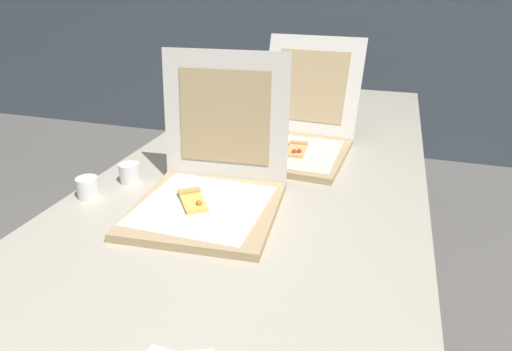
{
  "coord_description": "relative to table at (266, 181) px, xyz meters",
  "views": [
    {
      "loc": [
        0.35,
        -0.59,
        1.3
      ],
      "look_at": [
        0.02,
        0.48,
        0.79
      ],
      "focal_mm": 30.77,
      "sensor_mm": 36.0,
      "label": 1
    }
  ],
  "objects": [
    {
      "name": "cup_white_mid",
      "position": [
        -0.27,
        0.1,
        0.07
      ],
      "size": [
        0.06,
        0.06,
        0.06
      ],
      "primitive_type": "cylinder",
      "color": "white",
      "rests_on": "table"
    },
    {
      "name": "pizza_box_front",
      "position": [
        -0.08,
        -0.28,
        0.1
      ],
      "size": [
        0.4,
        0.43,
        0.39
      ],
      "rotation": [
        0.0,
        0.0,
        0.08
      ],
      "color": "tan",
      "rests_on": "table"
    },
    {
      "name": "cup_white_near_center",
      "position": [
        -0.37,
        -0.21,
        0.07
      ],
      "size": [
        0.06,
        0.06,
        0.06
      ],
      "primitive_type": "cylinder",
      "color": "white",
      "rests_on": "table"
    },
    {
      "name": "cup_white_near_left",
      "position": [
        -0.43,
        -0.33,
        0.07
      ],
      "size": [
        0.06,
        0.06,
        0.06
      ],
      "primitive_type": "cylinder",
      "color": "white",
      "rests_on": "table"
    },
    {
      "name": "pizza_box_middle",
      "position": [
        0.05,
        0.19,
        0.09
      ],
      "size": [
        0.4,
        0.53,
        0.37
      ],
      "rotation": [
        0.0,
        0.0,
        -0.07
      ],
      "color": "tan",
      "rests_on": "table"
    },
    {
      "name": "table",
      "position": [
        0.0,
        0.0,
        0.0
      ],
      "size": [
        0.98,
        2.4,
        0.73
      ],
      "color": "#BCB29E",
      "rests_on": "ground"
    }
  ]
}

